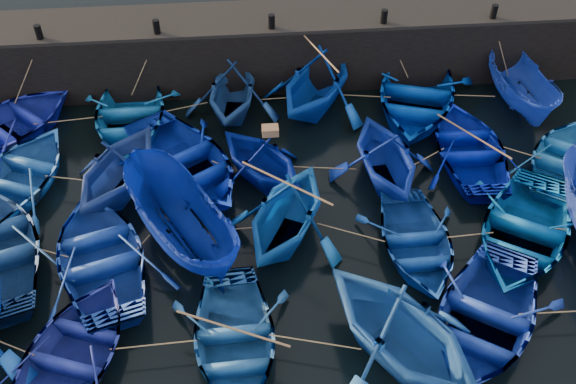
{
  "coord_description": "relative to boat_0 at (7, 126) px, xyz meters",
  "views": [
    {
      "loc": [
        -1.26,
        -10.7,
        14.09
      ],
      "look_at": [
        0.0,
        3.2,
        0.7
      ],
      "focal_mm": 40.0,
      "sensor_mm": 36.0,
      "label": 1
    }
  ],
  "objects": [
    {
      "name": "wooden_crate",
      "position": [
        8.87,
        -2.99,
        1.51
      ],
      "size": [
        0.5,
        0.37,
        0.26
      ],
      "primitive_type": "cube",
      "color": "olive",
      "rests_on": "boat_9"
    },
    {
      "name": "boat_4",
      "position": [
        14.36,
        0.45,
        0.05
      ],
      "size": [
        5.74,
        6.77,
        1.2
      ],
      "primitive_type": "imported",
      "rotation": [
        0.0,
        0.0,
        -0.32
      ],
      "color": "#00339E",
      "rests_on": "ground"
    },
    {
      "name": "ground",
      "position": [
        9.29,
        -7.5,
        -0.54
      ],
      "size": [
        120.0,
        120.0,
        0.0
      ],
      "primitive_type": "plane",
      "color": "black",
      "rests_on": "ground"
    },
    {
      "name": "bollard_3",
      "position": [
        13.29,
        2.1,
        2.33
      ],
      "size": [
        0.24,
        0.24,
        0.5
      ],
      "primitive_type": "cylinder",
      "color": "black",
      "rests_on": "quay_top"
    },
    {
      "name": "boat_3",
      "position": [
        10.77,
        0.77,
        0.66
      ],
      "size": [
        5.8,
        6.0,
        2.42
      ],
      "primitive_type": "imported",
      "rotation": [
        0.0,
        0.0,
        -0.56
      ],
      "color": "#083FBB",
      "rests_on": "ground"
    },
    {
      "name": "boat_21",
      "position": [
        3.59,
        -9.26,
        -0.07
      ],
      "size": [
        4.67,
        5.44,
        0.95
      ],
      "primitive_type": "imported",
      "rotation": [
        0.0,
        0.0,
        2.79
      ],
      "color": "navy",
      "rests_on": "ground"
    },
    {
      "name": "boat_9",
      "position": [
        8.57,
        -2.99,
        0.42
      ],
      "size": [
        4.73,
        4.82,
        1.93
      ],
      "primitive_type": "imported",
      "rotation": [
        0.0,
        0.0,
        3.79
      ],
      "color": "#00147E",
      "rests_on": "ground"
    },
    {
      "name": "loose_oars",
      "position": [
        10.72,
        -4.13,
        1.12
      ],
      "size": [
        10.27,
        12.04,
        1.56
      ],
      "color": "#99724C",
      "rests_on": "ground"
    },
    {
      "name": "boat_6",
      "position": [
        0.88,
        -2.73,
        -0.03
      ],
      "size": [
        5.19,
        5.96,
        1.03
      ],
      "primitive_type": "imported",
      "rotation": [
        0.0,
        0.0,
        2.75
      ],
      "color": "#1C58B2",
      "rests_on": "ground"
    },
    {
      "name": "bollard_1",
      "position": [
        5.29,
        2.1,
        2.33
      ],
      "size": [
        0.24,
        0.24,
        0.5
      ],
      "primitive_type": "cylinder",
      "color": "black",
      "rests_on": "quay_top"
    },
    {
      "name": "boat_0",
      "position": [
        0.0,
        0.0,
        0.0
      ],
      "size": [
        6.37,
        6.35,
        1.09
      ],
      "primitive_type": "imported",
      "rotation": [
        0.0,
        0.0,
        2.35
      ],
      "color": "#1521A5",
      "rests_on": "ground"
    },
    {
      "name": "boat_8",
      "position": [
        6.1,
        -2.49,
        0.02
      ],
      "size": [
        6.19,
        6.68,
        1.13
      ],
      "primitive_type": "imported",
      "rotation": [
        0.0,
        0.0,
        0.56
      ],
      "color": "#0724B3",
      "rests_on": "ground"
    },
    {
      "name": "quay_top",
      "position": [
        9.29,
        3.0,
        2.02
      ],
      "size": [
        26.0,
        2.5,
        0.12
      ],
      "primitive_type": "cube",
      "color": "black",
      "rests_on": "quay_wall"
    },
    {
      "name": "boat_16",
      "position": [
        9.13,
        -5.53,
        0.56
      ],
      "size": [
        5.13,
        5.38,
        2.21
      ],
      "primitive_type": "imported",
      "rotation": [
        0.0,
        0.0,
        -0.47
      ],
      "color": "#0C51B3",
      "rests_on": "ground"
    },
    {
      "name": "boat_12",
      "position": [
        18.49,
        -3.3,
        -0.09
      ],
      "size": [
        5.13,
        5.43,
        0.92
      ],
      "primitive_type": "imported",
      "rotation": [
        0.0,
        0.0,
        2.53
      ],
      "color": "blue",
      "rests_on": "ground"
    },
    {
      "name": "boat_5",
      "position": [
        18.12,
        0.17,
        0.31
      ],
      "size": [
        1.94,
        4.5,
        1.7
      ],
      "primitive_type": "imported",
      "rotation": [
        0.0,
        0.0,
        0.06
      ],
      "color": "blue",
      "rests_on": "ground"
    },
    {
      "name": "bollard_0",
      "position": [
        1.29,
        2.1,
        2.33
      ],
      "size": [
        0.24,
        0.24,
        0.5
      ],
      "primitive_type": "cylinder",
      "color": "black",
      "rests_on": "quay_top"
    },
    {
      "name": "mooring_ropes",
      "position": [
        9.31,
        -2.43,
        0.33
      ],
      "size": [
        18.17,
        11.85,
        2.1
      ],
      "color": "tan",
      "rests_on": "ground"
    },
    {
      "name": "boat_18",
      "position": [
        15.91,
        -6.35,
        -0.01
      ],
      "size": [
        5.87,
        6.32,
        1.07
      ],
      "primitive_type": "imported",
      "rotation": [
        0.0,
        0.0,
        -0.57
      ],
      "color": "#055499",
      "rests_on": "ground"
    },
    {
      "name": "quay_wall",
      "position": [
        9.29,
        3.0,
        0.71
      ],
      "size": [
        26.0,
        2.5,
        2.5
      ],
      "primitive_type": "cube",
      "color": "black",
      "rests_on": "ground"
    },
    {
      "name": "boat_2",
      "position": [
        7.76,
        0.72,
        0.5
      ],
      "size": [
        4.0,
        4.45,
        2.09
      ],
      "primitive_type": "imported",
      "rotation": [
        0.0,
        0.0,
        -0.16
      ],
      "color": "navy",
      "rests_on": "ground"
    },
    {
      "name": "boat_15",
      "position": [
        6.11,
        -5.55,
        0.46
      ],
      "size": [
        4.29,
        5.44,
        2.0
      ],
      "primitive_type": "imported",
      "rotation": [
        0.0,
        0.0,
        3.67
      ],
      "color": "navy",
      "rests_on": "ground"
    },
    {
      "name": "boat_14",
      "position": [
        3.92,
        -6.18,
        -0.02
      ],
      "size": [
        4.91,
        5.87,
        1.05
      ],
      "primitive_type": "imported",
      "rotation": [
        0.0,
        0.0,
        3.44
      ],
      "color": "#193EA5",
      "rests_on": "ground"
    },
    {
      "name": "boat_11",
      "position": [
        15.5,
        -2.54,
        -0.05
      ],
      "size": [
        3.54,
        4.84,
        0.98
      ],
      "primitive_type": "imported",
      "rotation": [
        0.0,
        0.0,
        3.11
      ],
      "color": "#00139B",
      "rests_on": "ground"
    },
    {
      "name": "boat_24",
      "position": [
        13.86,
        -9.15,
        -0.02
      ],
      "size": [
        5.77,
        6.17,
        1.04
      ],
      "primitive_type": "imported",
      "rotation": [
        0.0,
        0.0,
        -0.59
      ],
      "color": "#1836A4",
      "rests_on": "ground"
    },
    {
      "name": "boat_17",
      "position": [
        12.76,
        -6.41,
        -0.11
      ],
      "size": [
        3.09,
        4.25,
        0.87
      ],
      "primitive_type": "imported",
      "rotation": [
        0.0,
        0.0,
        0.02
      ],
      "color": "#114394",
      "rests_on": "ground"
    },
    {
      "name": "boat_1",
      "position": [
        4.11,
        0.22,
        -0.01
      ],
      "size": [
        3.76,
        5.2,
        1.07
      ],
      "primitive_type": "imported",
      "rotation": [
        0.0,
        0.0,
        0.01
      ],
      "color": "#1160AD",
      "rests_on": "ground"
    },
    {
      "name": "boat_23",
      "position": [
        11.49,
        -9.81,
        0.72
      ],
      "size": [
        6.15,
        6.31,
        2.53
      ],
      "primitive_type": "imported",
      "rotation": [
        0.0,
        0.0,
        0.61
      ],
      "color": "#1D58A6",
      "rests_on": "ground"
    },
    {
      "name": "bollard_4",
      "position": [
        17.29,
        2.1,
        2.33
      ],
      "size": [
        0.24,
        0.24,
        0.5
      ],
      "primitive_type": "cylinder",
      "color": "black",
      "rests_on": "quay_top"
    },
    {
      "name": "boat_22",
      "position": [
        7.49,
        -9.2,
        -0.09
      ],
      "size": [
        3.28,
        4.5,
        0.91
      ],
      "primitive_type": "imported",
      "rotation": [
        0.0,
        0.0,
        0.03
      ],
      "color": "#1F5A98",
      "rests_on": "ground"
    },
    {
      "name": "bollard_2",
      "position": [
        9.29,
        2.1,
        2.33
      ],
      "size": [
        0.24,
        0.24,
        0.5
      ],
      "primitive_type": "cylinder",
      "color": "black",
      "rests_on": "quay_top"
    },
    {
      "name": "boat_10",
      "position": [
        12.47,
        -3.29,
        0.52
      ],
      "size": [
        3.94,
        4.42,
        2.12
      ],
      "primitive_type": "imported",
      "rotation": [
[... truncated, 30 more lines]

